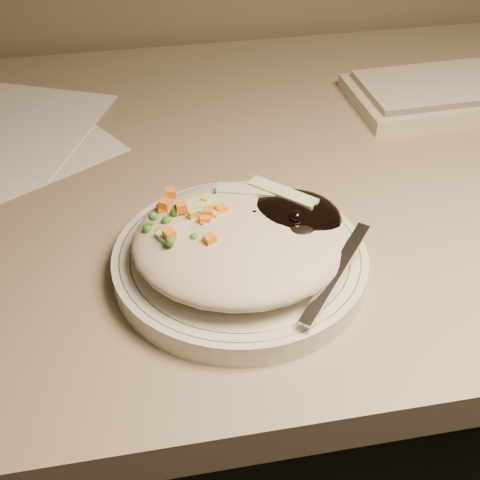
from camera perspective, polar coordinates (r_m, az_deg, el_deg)
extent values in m
cube|color=gray|center=(0.78, 3.71, 5.47)|extent=(1.40, 0.70, 0.04)
cylinder|color=silver|center=(0.61, 0.00, -1.90)|extent=(0.23, 0.23, 0.02)
torus|color=#144723|center=(0.60, 0.00, -1.18)|extent=(0.22, 0.22, 0.00)
torus|color=#144723|center=(0.60, 0.00, -1.18)|extent=(0.20, 0.20, 0.00)
ellipsoid|color=#C0B79B|center=(0.59, 0.09, 0.02)|extent=(0.19, 0.18, 0.04)
ellipsoid|color=black|center=(0.60, 4.03, 1.76)|extent=(0.10, 0.09, 0.03)
ellipsoid|color=orange|center=(0.60, -4.53, 0.84)|extent=(0.08, 0.08, 0.02)
sphere|color=black|center=(0.59, 1.21, 2.06)|extent=(0.01, 0.01, 0.01)
sphere|color=black|center=(0.60, 3.80, 2.70)|extent=(0.01, 0.01, 0.01)
sphere|color=black|center=(0.60, 6.09, 2.83)|extent=(0.01, 0.01, 0.01)
sphere|color=black|center=(0.61, 5.11, 3.05)|extent=(0.01, 0.01, 0.01)
sphere|color=black|center=(0.58, 4.80, 1.94)|extent=(0.01, 0.01, 0.01)
sphere|color=black|center=(0.60, 3.72, 2.28)|extent=(0.01, 0.01, 0.01)
sphere|color=black|center=(0.61, 4.51, 2.99)|extent=(0.01, 0.01, 0.01)
cube|color=orange|center=(0.59, -5.01, 2.81)|extent=(0.01, 0.01, 0.01)
cube|color=orange|center=(0.58, -3.18, 0.87)|extent=(0.01, 0.01, 0.01)
cube|color=orange|center=(0.60, -6.44, 3.06)|extent=(0.01, 0.01, 0.01)
cube|color=orange|center=(0.58, -2.75, 2.37)|extent=(0.01, 0.01, 0.01)
cube|color=orange|center=(0.58, -3.01, 1.72)|extent=(0.01, 0.01, 0.01)
cube|color=orange|center=(0.61, -6.62, 2.67)|extent=(0.01, 0.01, 0.01)
cube|color=orange|center=(0.59, -5.24, 2.53)|extent=(0.01, 0.01, 0.01)
cube|color=orange|center=(0.58, -3.16, 1.44)|extent=(0.01, 0.01, 0.01)
cube|color=orange|center=(0.59, -1.65, 2.55)|extent=(0.01, 0.01, 0.01)
cube|color=orange|center=(0.61, -5.94, 4.04)|extent=(0.01, 0.01, 0.01)
cube|color=orange|center=(0.56, -6.05, 0.48)|extent=(0.01, 0.01, 0.01)
cube|color=orange|center=(0.56, -2.59, 0.01)|extent=(0.01, 0.01, 0.01)
cube|color=orange|center=(0.58, -6.62, 0.61)|extent=(0.01, 0.01, 0.01)
cube|color=orange|center=(0.61, -6.51, 2.44)|extent=(0.01, 0.01, 0.01)
sphere|color=#388C28|center=(0.59, -3.16, 1.88)|extent=(0.01, 0.01, 0.01)
sphere|color=#388C28|center=(0.56, -5.99, -0.15)|extent=(0.01, 0.01, 0.01)
sphere|color=#388C28|center=(0.59, -6.31, 1.63)|extent=(0.01, 0.01, 0.01)
sphere|color=#388C28|center=(0.58, -7.45, 2.02)|extent=(0.01, 0.01, 0.01)
sphere|color=#388C28|center=(0.59, -3.52, 2.11)|extent=(0.01, 0.01, 0.01)
sphere|color=#388C28|center=(0.57, -2.41, 0.02)|extent=(0.01, 0.01, 0.01)
sphere|color=#388C28|center=(0.59, -4.56, 1.22)|extent=(0.01, 0.01, 0.01)
sphere|color=#388C28|center=(0.57, -5.00, -0.06)|extent=(0.01, 0.01, 0.01)
sphere|color=#388C28|center=(0.59, -7.90, 0.90)|extent=(0.01, 0.01, 0.01)
sphere|color=#388C28|center=(0.59, -5.37, 2.64)|extent=(0.01, 0.01, 0.01)
sphere|color=#388C28|center=(0.59, -5.57, 2.44)|extent=(0.01, 0.01, 0.01)
sphere|color=#388C28|center=(0.57, -6.08, 0.61)|extent=(0.01, 0.01, 0.01)
sphere|color=#388C28|center=(0.56, -3.94, 0.15)|extent=(0.01, 0.01, 0.01)
sphere|color=#388C28|center=(0.61, -1.54, 3.18)|extent=(0.01, 0.01, 0.01)
cube|color=yellow|center=(0.59, -3.64, 2.10)|extent=(0.01, 0.01, 0.01)
cube|color=yellow|center=(0.58, -2.11, 2.08)|extent=(0.01, 0.01, 0.01)
cube|color=yellow|center=(0.60, -4.71, 2.14)|extent=(0.01, 0.01, 0.01)
cube|color=yellow|center=(0.58, -4.06, 2.20)|extent=(0.01, 0.01, 0.01)
cube|color=yellow|center=(0.58, -4.52, 1.09)|extent=(0.01, 0.01, 0.01)
cube|color=yellow|center=(0.59, -1.99, 2.83)|extent=(0.01, 0.01, 0.01)
cube|color=yellow|center=(0.60, -2.98, 3.42)|extent=(0.01, 0.01, 0.01)
cube|color=yellow|center=(0.58, -3.60, 1.13)|extent=(0.01, 0.01, 0.01)
cube|color=#B2D18C|center=(0.61, -1.55, 3.48)|extent=(0.07, 0.02, 0.00)
cube|color=#B2D18C|center=(0.61, 1.15, 4.21)|extent=(0.07, 0.03, 0.00)
cube|color=#B2D18C|center=(0.58, -3.98, 1.30)|extent=(0.07, 0.04, 0.00)
cube|color=#B2D18C|center=(0.61, 3.65, 4.08)|extent=(0.06, 0.06, 0.00)
ellipsoid|color=silver|center=(0.58, 4.88, 1.12)|extent=(0.06, 0.06, 0.01)
cube|color=silver|center=(0.56, 8.19, -2.77)|extent=(0.08, 0.09, 0.03)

